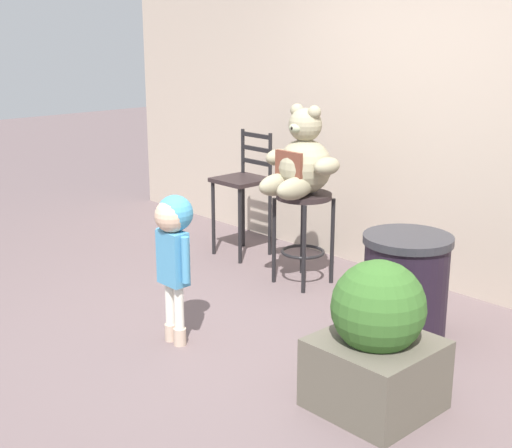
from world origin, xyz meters
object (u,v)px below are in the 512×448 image
at_px(trash_bin, 405,286).
at_px(child_walking, 173,237).
at_px(bar_stool_with_teddy, 304,218).
at_px(bar_chair_empty, 244,185).
at_px(planter_with_shrub, 377,342).
at_px(teddy_bear, 302,162).

bearing_deg(trash_bin, child_walking, -129.28).
height_order(bar_stool_with_teddy, child_walking, child_walking).
height_order(bar_chair_empty, planter_with_shrub, bar_chair_empty).
bearing_deg(bar_stool_with_teddy, planter_with_shrub, -35.13).
distance_m(trash_bin, bar_chair_empty, 2.05).
bearing_deg(trash_bin, bar_stool_with_teddy, 167.41).
relative_size(teddy_bear, bar_chair_empty, 0.62).
relative_size(child_walking, planter_with_shrub, 1.19).
bearing_deg(teddy_bear, planter_with_shrub, -34.30).
distance_m(teddy_bear, planter_with_shrub, 1.98).
xyz_separation_m(child_walking, planter_with_shrub, (1.35, 0.28, -0.32)).
bearing_deg(bar_stool_with_teddy, bar_chair_empty, 169.70).
relative_size(teddy_bear, planter_with_shrub, 0.83).
height_order(child_walking, planter_with_shrub, child_walking).
xyz_separation_m(child_walking, bar_chair_empty, (-1.07, 1.54, -0.08)).
distance_m(child_walking, planter_with_shrub, 1.42).
bearing_deg(child_walking, bar_stool_with_teddy, 48.67).
bearing_deg(bar_chair_empty, planter_with_shrub, -27.41).
xyz_separation_m(teddy_bear, child_walking, (0.21, -1.35, -0.27)).
relative_size(bar_stool_with_teddy, child_walking, 0.75).
bearing_deg(planter_with_shrub, child_walking, -168.12).
xyz_separation_m(teddy_bear, bar_chair_empty, (-0.86, 0.19, -0.34)).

